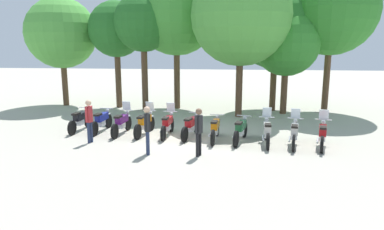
% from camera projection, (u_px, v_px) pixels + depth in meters
% --- Properties ---
extents(ground_plane, '(80.00, 80.00, 0.00)m').
position_uv_depth(ground_plane, '(191.00, 138.00, 14.74)').
color(ground_plane, '#ADA899').
extents(motorcycle_0, '(0.62, 2.19, 0.99)m').
position_uv_depth(motorcycle_0, '(80.00, 120.00, 15.94)').
color(motorcycle_0, black).
rests_on(motorcycle_0, ground_plane).
extents(motorcycle_1, '(0.62, 2.19, 0.99)m').
position_uv_depth(motorcycle_1, '(102.00, 121.00, 15.77)').
color(motorcycle_1, black).
rests_on(motorcycle_1, ground_plane).
extents(motorcycle_2, '(0.62, 2.19, 1.37)m').
position_uv_depth(motorcycle_2, '(122.00, 123.00, 15.34)').
color(motorcycle_2, black).
rests_on(motorcycle_2, ground_plane).
extents(motorcycle_3, '(0.70, 2.18, 1.37)m').
position_uv_depth(motorcycle_3, '(145.00, 123.00, 15.24)').
color(motorcycle_3, black).
rests_on(motorcycle_3, ground_plane).
extents(motorcycle_4, '(0.62, 2.19, 1.37)m').
position_uv_depth(motorcycle_4, '(168.00, 124.00, 15.02)').
color(motorcycle_4, black).
rests_on(motorcycle_4, ground_plane).
extents(motorcycle_5, '(0.79, 2.15, 0.99)m').
position_uv_depth(motorcycle_5, '(191.00, 126.00, 14.79)').
color(motorcycle_5, black).
rests_on(motorcycle_5, ground_plane).
extents(motorcycle_6, '(0.62, 2.19, 0.99)m').
position_uv_depth(motorcycle_6, '(215.00, 128.00, 14.34)').
color(motorcycle_6, black).
rests_on(motorcycle_6, ground_plane).
extents(motorcycle_7, '(0.81, 2.14, 0.99)m').
position_uv_depth(motorcycle_7, '(241.00, 130.00, 14.13)').
color(motorcycle_7, black).
rests_on(motorcycle_7, ground_plane).
extents(motorcycle_8, '(0.62, 2.19, 1.37)m').
position_uv_depth(motorcycle_8, '(267.00, 131.00, 13.84)').
color(motorcycle_8, black).
rests_on(motorcycle_8, ground_plane).
extents(motorcycle_9, '(0.74, 2.17, 1.37)m').
position_uv_depth(motorcycle_9, '(294.00, 133.00, 13.61)').
color(motorcycle_9, black).
rests_on(motorcycle_9, ground_plane).
extents(motorcycle_10, '(0.81, 2.14, 1.37)m').
position_uv_depth(motorcycle_10, '(322.00, 134.00, 13.39)').
color(motorcycle_10, black).
rests_on(motorcycle_10, ground_plane).
extents(person_0, '(0.30, 0.40, 1.75)m').
position_uv_depth(person_0, '(147.00, 126.00, 12.41)').
color(person_0, '#232D4C').
rests_on(person_0, ground_plane).
extents(person_1, '(0.31, 0.39, 1.72)m').
position_uv_depth(person_1, '(199.00, 128.00, 12.24)').
color(person_1, black).
rests_on(person_1, ground_plane).
extents(person_2, '(0.28, 0.41, 1.74)m').
position_uv_depth(person_2, '(89.00, 118.00, 13.90)').
color(person_2, '#232D4C').
rests_on(person_2, ground_plane).
extents(tree_0, '(4.36, 4.36, 6.73)m').
position_uv_depth(tree_0, '(61.00, 33.00, 21.78)').
color(tree_0, brown).
rests_on(tree_0, ground_plane).
extents(tree_1, '(3.36, 3.36, 6.44)m').
position_uv_depth(tree_1, '(116.00, 30.00, 21.04)').
color(tree_1, brown).
rests_on(tree_1, ground_plane).
extents(tree_2, '(3.35, 3.35, 6.77)m').
position_uv_depth(tree_2, '(143.00, 23.00, 19.86)').
color(tree_2, brown).
rests_on(tree_2, ground_plane).
extents(tree_3, '(4.89, 4.89, 8.08)m').
position_uv_depth(tree_3, '(176.00, 14.00, 20.48)').
color(tree_3, brown).
rests_on(tree_3, ground_plane).
extents(tree_4, '(5.24, 5.24, 7.97)m').
position_uv_depth(tree_4, '(241.00, 15.00, 18.11)').
color(tree_4, brown).
rests_on(tree_4, ground_plane).
extents(tree_5, '(4.66, 4.66, 7.11)m').
position_uv_depth(tree_5, '(276.00, 28.00, 20.01)').
color(tree_5, brown).
rests_on(tree_5, ground_plane).
extents(tree_6, '(3.63, 3.63, 5.76)m').
position_uv_depth(tree_6, '(286.00, 43.00, 19.20)').
color(tree_6, brown).
rests_on(tree_6, ground_plane).
extents(tree_7, '(5.05, 5.05, 8.29)m').
position_uv_depth(tree_7, '(332.00, 10.00, 19.36)').
color(tree_7, brown).
rests_on(tree_7, ground_plane).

